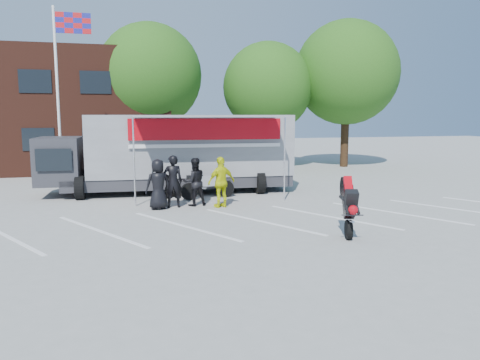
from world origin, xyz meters
name	(u,v)px	position (x,y,z in m)	size (l,w,h in m)	color
ground	(264,229)	(0.00, 0.00, 0.00)	(100.00, 100.00, 0.00)	#9E9E99
parking_bay_lines	(254,221)	(0.00, 1.00, 0.01)	(18.00, 5.00, 0.01)	white
office_building	(11,111)	(-10.00, 18.00, 3.50)	(18.00, 8.00, 7.00)	#492217
flagpole	(63,75)	(-6.24, 10.00, 5.05)	(1.61, 0.12, 8.00)	white
tree_left	(150,76)	(-2.00, 16.00, 5.57)	(6.12, 6.12, 8.64)	#382314
tree_mid	(268,87)	(5.00, 15.00, 4.94)	(5.44, 5.44, 7.68)	#382314
tree_right	(347,73)	(10.00, 14.50, 5.88)	(6.46, 6.46, 9.12)	#382314
transporter_truck	(180,192)	(-1.49, 7.13, 0.00)	(10.29, 4.96, 3.28)	gray
parked_motorcycle	(208,199)	(-0.62, 5.33, 0.00)	(0.75, 2.26, 1.19)	silver
stunt_bike_rider	(344,234)	(1.98, -1.10, 0.00)	(0.71, 1.51, 1.78)	black
spectator_leather_a	(158,184)	(-2.69, 3.70, 0.88)	(0.86, 0.56, 1.76)	black
spectator_leather_b	(173,181)	(-2.15, 3.89, 0.94)	(0.68, 0.45, 1.87)	black
spectator_leather_c	(194,182)	(-1.36, 4.03, 0.87)	(0.85, 0.66, 1.74)	black
spectator_hivis	(221,182)	(-0.48, 3.49, 0.91)	(1.06, 0.44, 1.81)	#D4DE0B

